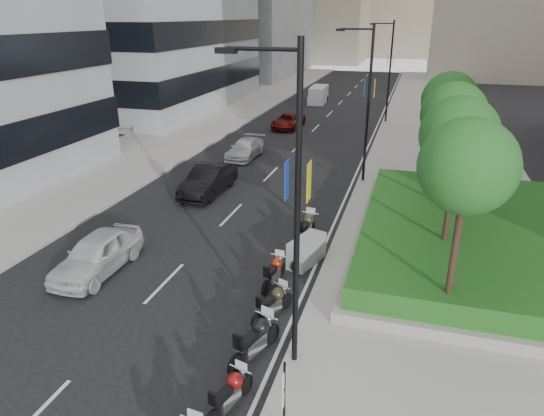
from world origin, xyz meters
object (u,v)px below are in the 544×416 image
at_px(lamp_post_2, 388,67).
at_px(motorcycle_3, 273,303).
at_px(motorcycle_5, 307,251).
at_px(car_b, 208,180).
at_px(car_c, 245,149).
at_px(lamp_post_1, 366,97).
at_px(parking_sign, 284,400).
at_px(motorcycle_2, 256,339).
at_px(car_d, 288,121).
at_px(car_a, 97,254).
at_px(motorcycle_4, 274,272).
at_px(delivery_van, 318,96).
at_px(motorcycle_1, 230,393).
at_px(lamp_post_0, 292,200).
at_px(motorcycle_6, 306,228).

bearing_deg(lamp_post_2, motorcycle_3, -91.88).
height_order(motorcycle_5, car_b, car_b).
distance_m(motorcycle_5, car_c, 16.09).
xyz_separation_m(lamp_post_2, car_b, (-7.99, -22.41, -4.27)).
distance_m(lamp_post_1, motorcycle_5, 11.90).
bearing_deg(parking_sign, motorcycle_2, 119.43).
relative_size(lamp_post_1, car_d, 1.96).
bearing_deg(car_a, car_d, 88.70).
bearing_deg(car_a, motorcycle_2, -22.92).
bearing_deg(lamp_post_2, motorcycle_4, -93.02).
height_order(lamp_post_1, motorcycle_4, lamp_post_1).
bearing_deg(delivery_van, parking_sign, -82.39).
relative_size(motorcycle_3, motorcycle_5, 0.93).
bearing_deg(lamp_post_1, motorcycle_4, -97.19).
bearing_deg(delivery_van, motorcycle_1, -84.17).
height_order(parking_sign, car_d, parking_sign).
bearing_deg(motorcycle_1, lamp_post_0, -8.27).
height_order(car_a, delivery_van, delivery_van).
distance_m(lamp_post_1, car_d, 16.15).
bearing_deg(motorcycle_1, car_a, 70.59).
distance_m(car_b, car_d, 17.71).
bearing_deg(motorcycle_2, parking_sign, -131.96).
xyz_separation_m(motorcycle_5, car_b, (-7.14, 6.58, 0.22)).
bearing_deg(motorcycle_3, motorcycle_1, -154.73).
bearing_deg(motorcycle_4, parking_sign, -155.22).
xyz_separation_m(lamp_post_1, motorcycle_6, (-1.35, -8.84, -4.45)).
bearing_deg(motorcycle_4, motorcycle_5, -15.06).
xyz_separation_m(car_a, car_d, (0.52, 27.22, -0.13)).
relative_size(lamp_post_2, motorcycle_1, 4.65).
relative_size(lamp_post_2, car_d, 1.96).
xyz_separation_m(motorcycle_2, motorcycle_6, (-0.36, 8.24, -0.02)).
xyz_separation_m(lamp_post_0, car_b, (-7.99, 12.59, -4.27)).
bearing_deg(car_b, motorcycle_4, -51.95).
relative_size(car_c, delivery_van, 0.98).
bearing_deg(motorcycle_6, motorcycle_2, -170.94).
relative_size(motorcycle_2, car_d, 0.50).
bearing_deg(motorcycle_6, lamp_post_0, -164.03).
distance_m(lamp_post_0, lamp_post_2, 35.00).
height_order(motorcycle_4, delivery_van, delivery_van).
xyz_separation_m(car_a, car_b, (0.55, 9.51, 0.02)).
relative_size(parking_sign, car_d, 0.54).
xyz_separation_m(motorcycle_4, delivery_van, (-6.41, 39.80, 0.32)).
relative_size(motorcycle_4, car_b, 0.43).
relative_size(parking_sign, motorcycle_6, 1.08).
height_order(motorcycle_5, car_a, car_a).
bearing_deg(car_d, car_a, -87.81).
relative_size(motorcycle_1, motorcycle_6, 0.83).
bearing_deg(car_a, motorcycle_4, 7.86).
bearing_deg(parking_sign, motorcycle_1, 153.79).
xyz_separation_m(motorcycle_3, motorcycle_4, (-0.55, 2.01, 0.01)).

